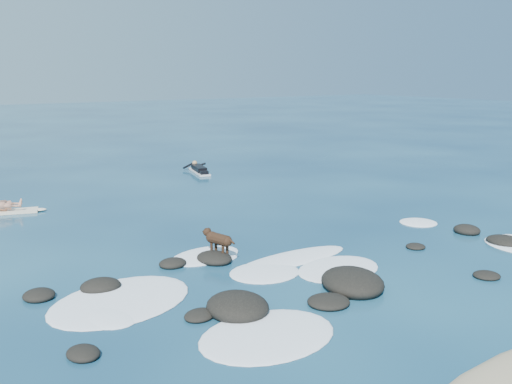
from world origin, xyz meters
TOP-DOWN VIEW (x-y plane):
  - ground at (0.00, 0.00)m, footprint 160.00×160.00m
  - reef_rocks at (-0.68, -1.60)m, footprint 12.94×6.14m
  - breaking_foam at (-0.71, -0.94)m, footprint 14.12×6.70m
  - paddling_surfer_rig at (4.23, 12.83)m, footprint 1.33×2.65m
  - dog at (-1.38, 1.17)m, footprint 0.50×1.20m

SIDE VIEW (x-z plane):
  - ground at x=0.00m, z-range 0.00..0.00m
  - breaking_foam at x=-0.71m, z-range -0.05..0.07m
  - reef_rocks at x=-0.68m, z-range -0.16..0.37m
  - paddling_surfer_rig at x=4.23m, z-range -0.07..0.39m
  - dog at x=-1.38m, z-range 0.13..0.89m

